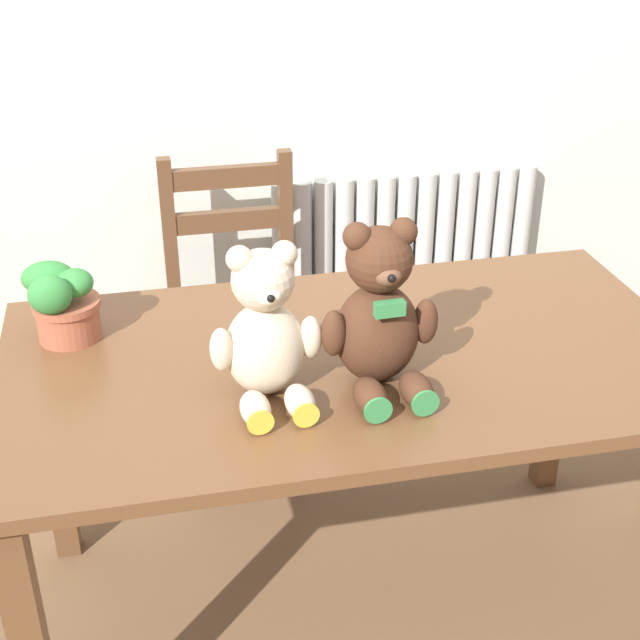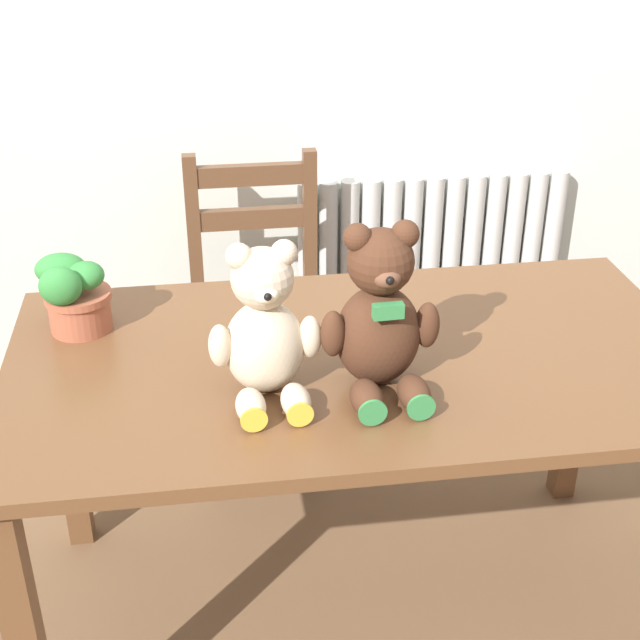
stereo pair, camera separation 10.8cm
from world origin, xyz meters
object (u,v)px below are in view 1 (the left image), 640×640
at_px(teddy_bear_left, 266,333).
at_px(teddy_bear_right, 379,316).
at_px(potted_plant, 63,303).
at_px(wooden_chair_behind, 238,315).

xyz_separation_m(teddy_bear_left, teddy_bear_right, (0.22, -0.00, 0.01)).
xyz_separation_m(teddy_bear_right, potted_plant, (-0.61, 0.31, -0.06)).
bearing_deg(potted_plant, wooden_chair_behind, 52.05).
bearing_deg(teddy_bear_right, potted_plant, -29.50).
distance_m(wooden_chair_behind, teddy_bear_left, 0.95).
distance_m(teddy_bear_right, potted_plant, 0.68).
relative_size(teddy_bear_left, potted_plant, 1.81).
xyz_separation_m(wooden_chair_behind, teddy_bear_right, (0.18, -0.86, 0.42)).
bearing_deg(teddy_bear_right, teddy_bear_left, -2.74).
relative_size(wooden_chair_behind, teddy_bear_right, 2.62).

